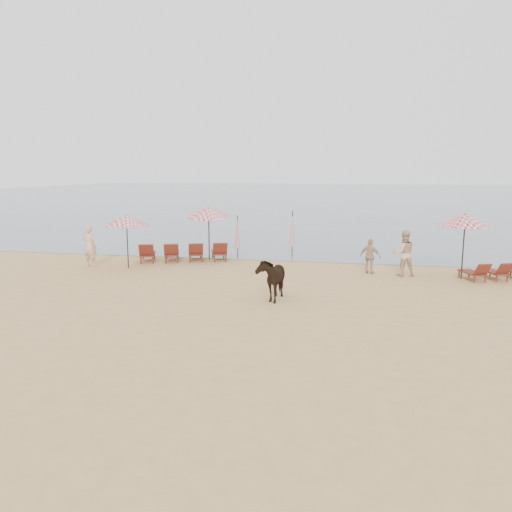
{
  "coord_description": "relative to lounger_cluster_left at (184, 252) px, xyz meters",
  "views": [
    {
      "loc": [
        3.59,
        -13.37,
        4.31
      ],
      "look_at": [
        0.0,
        5.0,
        1.1
      ],
      "focal_mm": 35.0,
      "sensor_mm": 36.0,
      "label": 1
    }
  ],
  "objects": [
    {
      "name": "sea",
      "position": [
        4.34,
        70.89,
        -0.45
      ],
      "size": [
        160.0,
        140.0,
        0.06
      ],
      "primitive_type": "cube",
      "color": "#51606B",
      "rests_on": "ground"
    },
    {
      "name": "lounger_cluster_right",
      "position": [
        14.05,
        -1.42,
        -0.08
      ],
      "size": [
        3.69,
        2.56,
        0.54
      ],
      "rotation": [
        0.0,
        0.0,
        0.36
      ],
      "color": "maroon",
      "rests_on": "ground"
    },
    {
      "name": "lounger_cluster_left",
      "position": [
        0.0,
        0.0,
        0.0
      ],
      "size": [
        4.44,
        3.0,
        0.65
      ],
      "rotation": [
        0.0,
        0.0,
        0.34
      ],
      "color": "maroon",
      "rests_on": "ground"
    },
    {
      "name": "umbrella_closed_left",
      "position": [
        2.38,
        1.2,
        0.87
      ],
      "size": [
        0.26,
        0.26,
        2.15
      ],
      "rotation": [
        0.0,
        0.0,
        0.12
      ],
      "color": "black",
      "rests_on": "ground"
    },
    {
      "name": "umbrella_open_left_a",
      "position": [
        -1.9,
        -2.04,
        1.68
      ],
      "size": [
        2.09,
        2.09,
        2.37
      ],
      "rotation": [
        0.0,
        0.0,
        0.2
      ],
      "color": "black",
      "rests_on": "ground"
    },
    {
      "name": "ground",
      "position": [
        4.34,
        -9.11,
        -0.45
      ],
      "size": [
        120.0,
        120.0,
        0.0
      ],
      "primitive_type": "plane",
      "color": "tan",
      "rests_on": "ground"
    },
    {
      "name": "beachgoer_right_a",
      "position": [
        10.03,
        -1.4,
        0.5
      ],
      "size": [
        1.06,
        0.91,
        1.9
      ],
      "primitive_type": "imported",
      "rotation": [
        0.0,
        0.0,
        3.36
      ],
      "color": "tan",
      "rests_on": "ground"
    },
    {
      "name": "beachgoer_right_b",
      "position": [
        8.69,
        -1.24,
        0.29
      ],
      "size": [
        0.94,
        0.61,
        1.49
      ],
      "primitive_type": "imported",
      "rotation": [
        0.0,
        0.0,
        2.84
      ],
      "color": "tan",
      "rests_on": "ground"
    },
    {
      "name": "umbrella_closed_right",
      "position": [
        4.96,
        2.24,
        0.98
      ],
      "size": [
        0.28,
        0.28,
        2.33
      ],
      "rotation": [
        0.0,
        0.0,
        -0.21
      ],
      "color": "black",
      "rests_on": "ground"
    },
    {
      "name": "beachgoer_left",
      "position": [
        -3.74,
        -2.03,
        0.5
      ],
      "size": [
        0.76,
        0.55,
        1.91
      ],
      "primitive_type": "imported",
      "rotation": [
        0.0,
        0.0,
        2.99
      ],
      "color": "#D6AA86",
      "rests_on": "ground"
    },
    {
      "name": "umbrella_open_left_b",
      "position": [
        1.05,
        0.76,
        1.91
      ],
      "size": [
        2.14,
        2.18,
        2.73
      ],
      "rotation": [
        0.0,
        0.0,
        -0.16
      ],
      "color": "black",
      "rests_on": "ground"
    },
    {
      "name": "cow",
      "position": [
        5.29,
        -6.21,
        0.28
      ],
      "size": [
        0.83,
        1.76,
        1.47
      ],
      "primitive_type": "imported",
      "rotation": [
        0.0,
        0.0,
        -0.02
      ],
      "color": "black",
      "rests_on": "ground"
    },
    {
      "name": "umbrella_open_right",
      "position": [
        12.3,
        -1.51,
        1.92
      ],
      "size": [
        2.16,
        2.16,
        2.63
      ],
      "rotation": [
        0.0,
        0.0,
        0.28
      ],
      "color": "black",
      "rests_on": "ground"
    }
  ]
}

